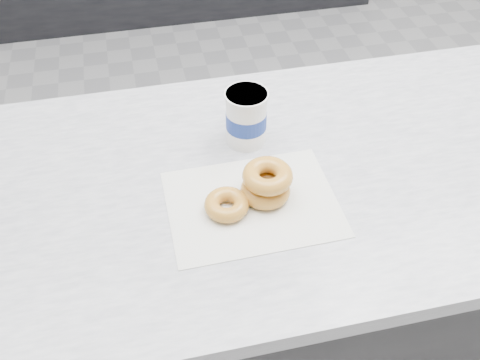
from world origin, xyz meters
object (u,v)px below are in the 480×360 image
object	(u,v)px
counter	(316,281)
coffee_cup	(246,117)
donut_single	(227,205)
donut_stack	(266,183)

from	to	relation	value
counter	coffee_cup	xyz separation A→B (m)	(-0.17, 0.12, 0.51)
counter	donut_single	size ratio (longest dim) A/B	34.13
coffee_cup	donut_single	bearing A→B (deg)	-124.54
counter	donut_stack	world-z (taller)	donut_stack
donut_single	coffee_cup	world-z (taller)	coffee_cup
counter	donut_single	xyz separation A→B (m)	(-0.26, -0.09, 0.47)
donut_single	coffee_cup	distance (m)	0.23
counter	coffee_cup	distance (m)	0.56
donut_single	donut_stack	bearing A→B (deg)	14.60
donut_stack	counter	bearing A→B (deg)	19.79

